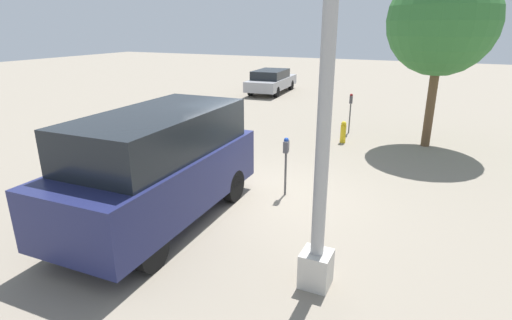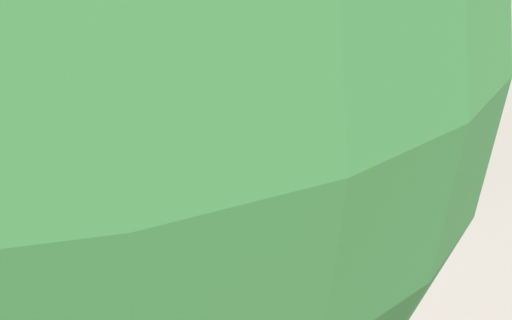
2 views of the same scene
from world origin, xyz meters
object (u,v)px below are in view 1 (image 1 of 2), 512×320
object	(u,v)px
lamp_post	(325,110)
fire_hydrant	(343,132)
parking_meter_far	(351,104)
car_distant	(271,81)
parking_meter_near	(286,153)
street_tree	(442,21)
parked_van	(159,165)

from	to	relation	value
lamp_post	fire_hydrant	size ratio (longest dim) A/B	9.54
parking_meter_far	car_distant	world-z (taller)	parking_meter_far
parking_meter_near	street_tree	world-z (taller)	street_tree
parked_van	car_distant	world-z (taller)	parked_van
parking_meter_far	lamp_post	distance (m)	9.47
parked_van	car_distant	size ratio (longest dim) A/B	1.01
parking_meter_near	street_tree	xyz separation A→B (m)	(-5.66, 2.70, 2.82)
lamp_post	street_tree	size ratio (longest dim) A/B	1.28
lamp_post	car_distant	xyz separation A→B (m)	(-16.41, -7.69, -1.97)
lamp_post	parked_van	bearing A→B (deg)	-102.28
lamp_post	car_distant	world-z (taller)	lamp_post
parking_meter_near	fire_hydrant	xyz separation A→B (m)	(-4.87, 0.18, -0.65)
parked_van	fire_hydrant	distance (m)	7.40
street_tree	fire_hydrant	size ratio (longest dim) A/B	7.47
parking_meter_near	car_distant	distance (m)	14.75
car_distant	street_tree	bearing A→B (deg)	-136.00
lamp_post	parked_van	size ratio (longest dim) A/B	1.47
lamp_post	parked_van	world-z (taller)	lamp_post
parking_meter_far	parked_van	xyz separation A→B (m)	(8.46, -1.84, 0.13)
parking_meter_near	street_tree	size ratio (longest dim) A/B	0.25
lamp_post	parked_van	distance (m)	3.78
lamp_post	fire_hydrant	world-z (taller)	lamp_post
lamp_post	street_tree	bearing A→B (deg)	172.96
parking_meter_far	street_tree	xyz separation A→B (m)	(0.57, 2.62, 2.78)
parked_van	fire_hydrant	world-z (taller)	parked_van
fire_hydrant	lamp_post	bearing A→B (deg)	10.53
parking_meter_far	parked_van	bearing A→B (deg)	-23.16
fire_hydrant	parking_meter_far	bearing A→B (deg)	-175.72
parking_meter_near	street_tree	bearing A→B (deg)	143.57
parking_meter_far	fire_hydrant	size ratio (longest dim) A/B	1.96
parking_meter_near	fire_hydrant	bearing A→B (deg)	166.99
parking_meter_far	car_distant	distance (m)	9.47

